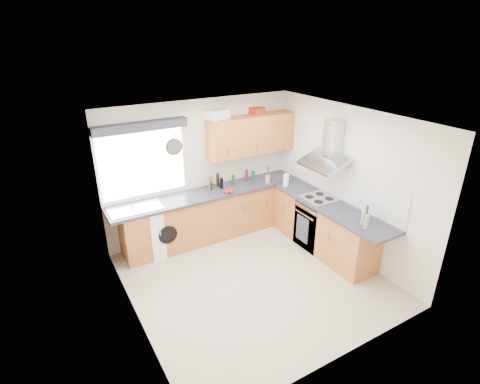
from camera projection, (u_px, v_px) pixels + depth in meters
ground_plane at (254, 279)px, 5.83m from camera, size 3.60×3.60×0.00m
ceiling at (256, 120)px, 4.83m from camera, size 3.60×3.60×0.02m
wall_back at (202, 169)px, 6.76m from camera, size 3.60×0.02×2.50m
wall_front at (347, 271)px, 3.91m from camera, size 3.60×0.02×2.50m
wall_left at (129, 239)px, 4.50m from camera, size 0.02×3.60×2.50m
wall_right at (347, 182)px, 6.16m from camera, size 0.02×3.60×2.50m
window at (143, 163)px, 6.14m from camera, size 1.40×0.02×1.10m
window_blind at (140, 127)px, 5.82m from camera, size 1.50×0.18×0.14m
splashback at (333, 181)px, 6.43m from camera, size 0.01×3.00×0.54m
base_cab_back at (205, 217)px, 6.81m from camera, size 3.00×0.58×0.86m
base_cab_corner at (277, 199)px, 7.54m from camera, size 0.60×0.60×0.86m
base_cab_right at (323, 227)px, 6.48m from camera, size 0.58×2.10×0.86m
worktop_back at (210, 193)px, 6.67m from camera, size 3.60×0.62×0.05m
worktop_right at (331, 206)px, 6.17m from camera, size 0.62×2.42×0.05m
sink at (135, 206)px, 6.02m from camera, size 0.84×0.46×0.10m
oven at (317, 223)px, 6.59m from camera, size 0.56×0.58×0.85m
hob_plate at (319, 198)px, 6.40m from camera, size 0.52×0.52×0.01m
extractor_hood at (328, 149)px, 6.10m from camera, size 0.52×0.78×0.66m
upper_cabinets at (252, 135)px, 6.84m from camera, size 1.70×0.35×0.70m
washing_machine at (162, 227)px, 6.43m from camera, size 0.66×0.65×0.89m
wall_clock at (174, 147)px, 6.29m from camera, size 0.29×0.04×0.29m
casserole at (217, 114)px, 6.44m from camera, size 0.44×0.36×0.16m
storage_box at (257, 111)px, 6.83m from camera, size 0.27×0.24×0.11m
utensil_pot at (268, 179)px, 7.04m from camera, size 0.13×0.13×0.14m
kitchen_roll at (286, 180)px, 6.88m from camera, size 0.11×0.11×0.22m
tomato_cluster at (229, 191)px, 6.61m from camera, size 0.18×0.18×0.07m
jar_0 at (233, 180)px, 6.94m from camera, size 0.06×0.06×0.19m
jar_1 at (247, 175)px, 7.13m from camera, size 0.06×0.06×0.21m
jar_2 at (225, 186)px, 6.73m from camera, size 0.04×0.04×0.15m
jar_3 at (253, 174)px, 7.26m from camera, size 0.06×0.06×0.14m
jar_4 at (223, 183)px, 6.85m from camera, size 0.07×0.07×0.13m
jar_5 at (210, 182)px, 6.77m from camera, size 0.07×0.07×0.23m
jar_6 at (211, 186)px, 6.70m from camera, size 0.04×0.04×0.15m
jar_7 at (218, 180)px, 6.87m from camera, size 0.06×0.06×0.24m
jar_8 at (222, 183)px, 6.78m from camera, size 0.06×0.06×0.19m
bottle_0 at (367, 213)px, 5.65m from camera, size 0.05×0.05×0.24m
bottle_1 at (367, 222)px, 5.39m from camera, size 0.06×0.06×0.22m
bottle_2 at (363, 217)px, 5.52m from camera, size 0.06×0.06×0.22m
bottle_3 at (362, 218)px, 5.59m from camera, size 0.05×0.05×0.15m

